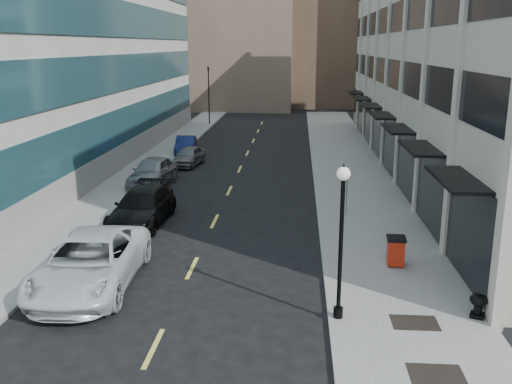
# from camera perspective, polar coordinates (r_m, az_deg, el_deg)

# --- Properties ---
(sidewalk_right) EXTENTS (5.00, 80.00, 0.15)m
(sidewalk_right) POSITION_cam_1_polar(r_m,az_deg,el_deg) (33.44, 10.18, 0.02)
(sidewalk_right) COLOR gray
(sidewalk_right) RESTS_ON ground
(sidewalk_left) EXTENTS (3.00, 80.00, 0.15)m
(sidewalk_left) POSITION_cam_1_polar(r_m,az_deg,el_deg) (34.86, -13.36, 0.45)
(sidewalk_left) COLOR gray
(sidewalk_left) RESTS_ON ground
(building_right) EXTENTS (15.30, 46.50, 18.25)m
(building_right) POSITION_cam_1_polar(r_m,az_deg,el_deg) (41.31, 23.30, 14.32)
(building_right) COLOR #B6AC9A
(building_right) RESTS_ON ground
(building_left) EXTENTS (16.14, 46.00, 20.00)m
(building_left) POSITION_cam_1_polar(r_m,az_deg,el_deg) (44.01, -23.58, 15.54)
(building_left) COLOR white
(building_left) RESTS_ON ground
(skyline_tan_near) EXTENTS (14.00, 18.00, 28.00)m
(skyline_tan_near) POSITION_cam_1_polar(r_m,az_deg,el_deg) (80.81, -1.51, 18.54)
(skyline_tan_near) COLOR #7F6553
(skyline_tan_near) RESTS_ON ground
(skyline_tan_far) EXTENTS (12.00, 14.00, 22.00)m
(skyline_tan_far) POSITION_cam_1_polar(r_m,az_deg,el_deg) (92.03, -7.31, 16.07)
(skyline_tan_far) COLOR #7F6553
(skyline_tan_far) RESTS_ON ground
(skyline_stone) EXTENTS (10.00, 14.00, 20.00)m
(skyline_stone) POSITION_cam_1_polar(r_m,az_deg,el_deg) (79.49, 14.94, 15.26)
(skyline_stone) COLOR #B6AC9A
(skyline_stone) RESTS_ON ground
(grate_mid) EXTENTS (1.40, 1.00, 0.01)m
(grate_mid) POSITION_cam_1_polar(r_m,az_deg,el_deg) (15.95, 17.58, -16.98)
(grate_mid) COLOR black
(grate_mid) RESTS_ON sidewalk_right
(grate_far) EXTENTS (1.40, 1.00, 0.01)m
(grate_far) POSITION_cam_1_polar(r_m,az_deg,el_deg) (18.34, 15.59, -12.47)
(grate_far) COLOR black
(grate_far) RESTS_ON sidewalk_right
(road_centerline) EXTENTS (0.15, 68.20, 0.01)m
(road_centerline) POSITION_cam_1_polar(r_m,az_deg,el_deg) (30.63, -3.35, -1.24)
(road_centerline) COLOR #D8CC4C
(road_centerline) RESTS_ON ground
(traffic_signal) EXTENTS (0.66, 0.66, 6.98)m
(traffic_signal) POSITION_cam_1_polar(r_m,az_deg,el_deg) (61.01, -4.80, 12.03)
(traffic_signal) COLOR black
(traffic_signal) RESTS_ON ground
(car_white_van) EXTENTS (3.32, 6.78, 1.85)m
(car_white_van) POSITION_cam_1_polar(r_m,az_deg,el_deg) (20.93, -16.26, -6.76)
(car_white_van) COLOR silver
(car_white_van) RESTS_ON ground
(car_black_pickup) EXTENTS (2.50, 5.75, 1.65)m
(car_black_pickup) POSITION_cam_1_polar(r_m,az_deg,el_deg) (27.63, -11.30, -1.50)
(car_black_pickup) COLOR black
(car_black_pickup) RESTS_ON ground
(car_silver_sedan) EXTENTS (2.40, 5.17, 1.71)m
(car_silver_sedan) POSITION_cam_1_polar(r_m,az_deg,el_deg) (35.15, -10.30, 2.03)
(car_silver_sedan) COLOR gray
(car_silver_sedan) RESTS_ON ground
(car_blue_sedan) EXTENTS (1.86, 4.25, 1.36)m
(car_blue_sedan) POSITION_cam_1_polar(r_m,az_deg,el_deg) (45.13, -7.05, 4.67)
(car_blue_sedan) COLOR #131C4A
(car_blue_sedan) RESTS_ON ground
(car_grey_sedan) EXTENTS (2.10, 4.13, 1.35)m
(car_grey_sedan) POSITION_cam_1_polar(r_m,az_deg,el_deg) (40.69, -6.75, 3.59)
(car_grey_sedan) COLOR slate
(car_grey_sedan) RESTS_ON ground
(trash_bin) EXTENTS (0.75, 0.81, 1.14)m
(trash_bin) POSITION_cam_1_polar(r_m,az_deg,el_deg) (22.35, 13.79, -5.66)
(trash_bin) COLOR red
(trash_bin) RESTS_ON sidewalk_right
(lamppost) EXTENTS (0.40, 0.40, 4.86)m
(lamppost) POSITION_cam_1_polar(r_m,az_deg,el_deg) (17.12, 8.54, -3.71)
(lamppost) COLOR black
(lamppost) RESTS_ON sidewalk_right
(sign_post) EXTENTS (0.29, 0.08, 2.45)m
(sign_post) POSITION_cam_1_polar(r_m,az_deg,el_deg) (28.10, 9.10, 0.78)
(sign_post) COLOR slate
(sign_post) RESTS_ON sidewalk_right
(urn_planter) EXTENTS (0.55, 0.55, 0.77)m
(urn_planter) POSITION_cam_1_polar(r_m,az_deg,el_deg) (19.11, 21.37, -10.31)
(urn_planter) COLOR black
(urn_planter) RESTS_ON sidewalk_right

